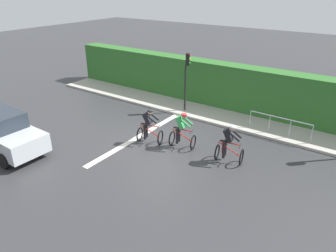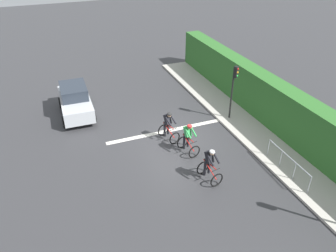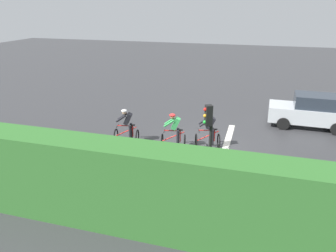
{
  "view_description": "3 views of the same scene",
  "coord_description": "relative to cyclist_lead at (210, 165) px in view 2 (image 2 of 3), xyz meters",
  "views": [
    {
      "loc": [
        10.51,
        7.98,
        6.84
      ],
      "look_at": [
        0.43,
        0.97,
        1.2
      ],
      "focal_mm": 33.9,
      "sensor_mm": 36.0,
      "label": 1
    },
    {
      "loc": [
        5.7,
        13.59,
        9.88
      ],
      "look_at": [
        0.41,
        0.1,
        1.02
      ],
      "focal_mm": 35.24,
      "sensor_mm": 36.0,
      "label": 2
    },
    {
      "loc": [
        -12.93,
        -2.13,
        6.16
      ],
      "look_at": [
        0.12,
        1.65,
        0.93
      ],
      "focal_mm": 34.18,
      "sensor_mm": 36.0,
      "label": 3
    }
  ],
  "objects": [
    {
      "name": "pedestrian_railing_kerbside",
      "position": [
        -3.47,
        1.0,
        -0.03
      ],
      "size": [
        0.12,
        2.97,
        1.03
      ],
      "color": "#999EA3",
      "rests_on": "ground"
    },
    {
      "name": "stone_wall_low",
      "position": [
        -5.27,
        -1.53,
        -0.52
      ],
      "size": [
        0.44,
        24.74,
        0.56
      ],
      "primitive_type": "cube",
      "color": "tan",
      "rests_on": "ground"
    },
    {
      "name": "sidewalk_kerb",
      "position": [
        -4.37,
        -1.53,
        -0.74
      ],
      "size": [
        2.8,
        24.74,
        0.12
      ],
      "primitive_type": "cube",
      "color": "#ADA89E",
      "rests_on": "ground"
    },
    {
      "name": "traffic_light_near_crossing",
      "position": [
        -3.68,
        -4.35,
        1.43
      ],
      "size": [
        0.27,
        0.29,
        3.34
      ],
      "color": "black",
      "rests_on": "ground"
    },
    {
      "name": "cyclist_lead",
      "position": [
        0.0,
        0.0,
        0.0
      ],
      "size": [
        0.86,
        1.18,
        1.66
      ],
      "color": "black",
      "rests_on": "ground"
    },
    {
      "name": "hedge_wall",
      "position": [
        -5.57,
        -1.53,
        0.51
      ],
      "size": [
        1.1,
        24.74,
        2.61
      ],
      "primitive_type": "cube",
      "color": "#2D6628",
      "rests_on": "ground"
    },
    {
      "name": "cyclist_second",
      "position": [
        0.02,
        -2.26,
        0.0
      ],
      "size": [
        0.87,
        1.19,
        1.66
      ],
      "color": "black",
      "rests_on": "ground"
    },
    {
      "name": "car_silver",
      "position": [
        4.67,
        -8.44,
        0.08
      ],
      "size": [
        1.95,
        4.14,
        1.76
      ],
      "color": "#B7BCC1",
      "rests_on": "ground"
    },
    {
      "name": "ground_plane",
      "position": [
        0.23,
        -3.53,
        -0.8
      ],
      "size": [
        80.0,
        80.0,
        0.0
      ],
      "primitive_type": "plane",
      "color": "#333335"
    },
    {
      "name": "cyclist_mid",
      "position": [
        0.5,
        -3.73,
        0.0
      ],
      "size": [
        0.95,
        1.22,
        1.66
      ],
      "color": "black",
      "rests_on": "ground"
    },
    {
      "name": "road_marking_stop_line",
      "position": [
        0.23,
        -4.51,
        -0.79
      ],
      "size": [
        7.0,
        0.3,
        0.01
      ],
      "primitive_type": "cube",
      "color": "silver",
      "rests_on": "ground"
    }
  ]
}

